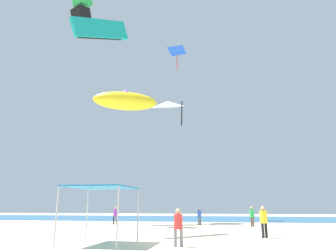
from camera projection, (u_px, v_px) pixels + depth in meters
The scene contains 13 objects.
ground at pixel (185, 243), 15.54m from camera, with size 110.00×110.00×0.10m, color beige.
ocean_strip at pixel (212, 218), 43.82m from camera, with size 110.00×20.20×0.03m, color #28608C.
canopy_tent at pixel (102, 190), 15.18m from camera, with size 2.87×3.19×2.64m.
person_near_tent at pixel (115, 214), 30.24m from camera, with size 0.42×0.39×1.65m.
person_leftmost at pixel (199, 215), 29.49m from camera, with size 0.37×0.38×1.57m.
person_central at pixel (178, 224), 13.91m from camera, with size 0.39×0.38×1.62m.
person_rightmost at pixel (252, 215), 26.71m from camera, with size 0.40×0.41×1.69m.
person_far_shore at pixel (264, 219), 17.59m from camera, with size 0.41×0.41×1.73m.
kite_diamond_blue at pixel (177, 52), 44.24m from camera, with size 2.47×2.46×3.14m.
kite_box_green at pixel (82, 7), 33.72m from camera, with size 2.13×2.25×3.45m.
kite_inflatable_yellow at pixel (125, 101), 33.56m from camera, with size 7.21×4.92×2.73m.
kite_delta_white at pixel (168, 104), 35.58m from camera, with size 3.86×3.91×3.47m.
kite_parafoil_teal at pixel (101, 29), 23.72m from camera, with size 3.11×4.34×3.05m.
Camera 1 is at (2.20, -16.36, 1.74)m, focal length 33.53 mm.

